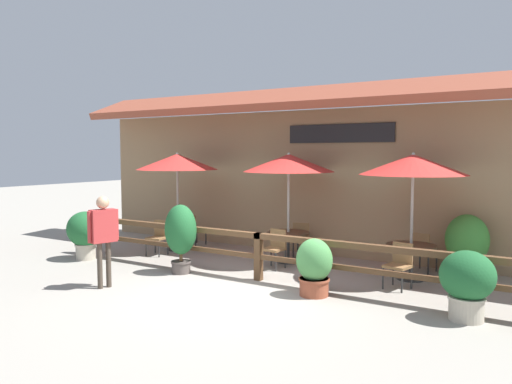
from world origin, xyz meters
TOP-DOWN VIEW (x-y plane):
  - ground_plane at (0.00, 0.00)m, footprint 60.00×60.00m
  - building_facade at (0.00, 4.10)m, footprint 14.28×1.49m
  - patio_railing at (0.00, 1.05)m, footprint 10.40×0.14m
  - patio_umbrella_near at (-3.42, 2.60)m, footprint 2.11×2.11m
  - dining_table_near at (-3.42, 2.60)m, footprint 0.98×0.98m
  - chair_near_streetside at (-3.42, 1.85)m, footprint 0.47×0.47m
  - chair_near_wallside at (-3.49, 3.35)m, footprint 0.49×0.49m
  - patio_umbrella_middle at (-0.28, 2.83)m, footprint 2.11×2.11m
  - dining_table_middle at (-0.28, 2.83)m, footprint 0.98×0.98m
  - chair_middle_streetside at (-0.24, 2.14)m, footprint 0.45×0.45m
  - chair_middle_wallside at (-0.26, 3.52)m, footprint 0.49×0.49m
  - patio_umbrella_far at (2.56, 2.70)m, footprint 2.11×2.11m
  - dining_table_far at (2.56, 2.70)m, footprint 0.98×0.98m
  - chair_far_streetside at (2.55, 1.93)m, footprint 0.50×0.50m
  - chair_far_wallside at (2.61, 3.47)m, footprint 0.50×0.50m
  - potted_plant_corner_fern at (3.93, 0.68)m, footprint 0.82×0.74m
  - potted_plant_small_flowering at (-1.70, 0.69)m, footprint 0.70×0.63m
  - potted_plant_tall_tropical at (-4.53, 0.54)m, footprint 0.91×0.82m
  - potted_plant_broad_leaf at (1.40, 0.66)m, footprint 0.66×0.59m
  - potted_plant_entrance_palm at (3.47, 3.55)m, footprint 0.86×0.77m
  - pedestrian at (-2.17, -0.96)m, footprint 0.34×0.58m

SIDE VIEW (x-z plane):
  - ground_plane at x=0.00m, z-range 0.00..0.00m
  - chair_near_streetside at x=-3.42m, z-range 0.05..0.90m
  - chair_near_wallside at x=-3.49m, z-range 0.05..0.90m
  - chair_middle_streetside at x=-0.24m, z-range 0.05..0.90m
  - chair_middle_wallside at x=-0.26m, z-range 0.05..0.90m
  - chair_far_streetside at x=2.55m, z-range 0.05..0.90m
  - chair_far_wallside at x=2.61m, z-range 0.05..0.90m
  - potted_plant_broad_leaf at x=1.40m, z-range 0.02..1.04m
  - dining_table_near at x=-3.42m, z-range 0.21..0.92m
  - dining_table_middle at x=-0.28m, z-range 0.21..0.92m
  - dining_table_far at x=2.56m, z-range 0.21..0.92m
  - potted_plant_corner_fern at x=3.93m, z-range 0.06..1.13m
  - potted_plant_tall_tropical at x=-4.53m, z-range 0.09..1.24m
  - potted_plant_entrance_palm at x=3.47m, z-range 0.04..1.32m
  - patio_railing at x=0.00m, z-range 0.22..1.17m
  - potted_plant_small_flowering at x=-1.70m, z-range 0.13..1.58m
  - pedestrian at x=-2.17m, z-range 0.25..1.98m
  - building_facade at x=0.00m, z-range 0.05..4.28m
  - patio_umbrella_near at x=-3.42m, z-range 1.03..3.57m
  - patio_umbrella_middle at x=-0.28m, z-range 1.03..3.57m
  - patio_umbrella_far at x=2.56m, z-range 1.03..3.57m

